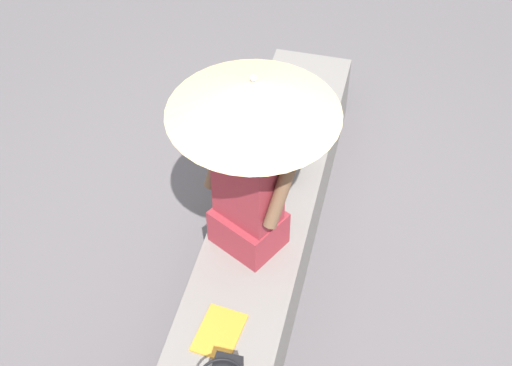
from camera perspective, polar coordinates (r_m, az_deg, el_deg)
ground_plane at (r=4.46m, az=0.51°, el=-6.54°), size 14.00×14.00×0.00m
stone_bench at (r=4.27m, az=0.54°, el=-4.57°), size 3.06×0.53×0.48m
person_seated at (r=3.67m, az=-0.62°, el=-0.66°), size 0.40×0.51×0.90m
parasol at (r=3.19m, az=-0.20°, el=6.66°), size 0.79×0.79×1.16m
tote_bag_canvas at (r=4.22m, az=1.95°, el=2.69°), size 0.27×0.20×0.33m
shoulder_bag_spare at (r=4.51m, az=2.80°, el=5.92°), size 0.28×0.21×0.32m
magazine at (r=3.63m, az=-2.87°, el=-11.55°), size 0.30×0.23×0.01m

